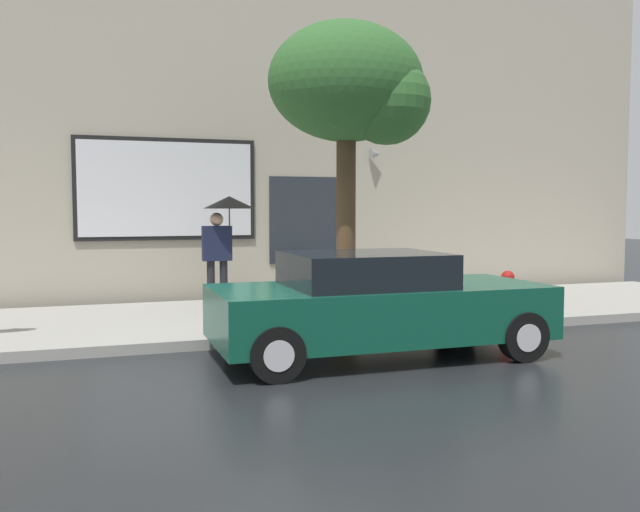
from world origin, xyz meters
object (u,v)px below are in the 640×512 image
(pedestrian_with_umbrella, at_px, (225,222))
(fire_hydrant, at_px, (508,291))
(parked_car, at_px, (377,305))
(street_tree, at_px, (354,89))

(pedestrian_with_umbrella, bearing_deg, fire_hydrant, -21.56)
(fire_hydrant, bearing_deg, parked_car, -149.53)
(parked_car, distance_m, pedestrian_with_umbrella, 4.13)
(street_tree, bearing_deg, pedestrian_with_umbrella, 133.95)
(parked_car, bearing_deg, street_tree, 77.13)
(parked_car, bearing_deg, pedestrian_with_umbrella, 108.93)
(pedestrian_with_umbrella, relative_size, street_tree, 0.43)
(fire_hydrant, relative_size, street_tree, 0.15)
(street_tree, bearing_deg, fire_hydrant, -0.27)
(parked_car, relative_size, pedestrian_with_umbrella, 2.16)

